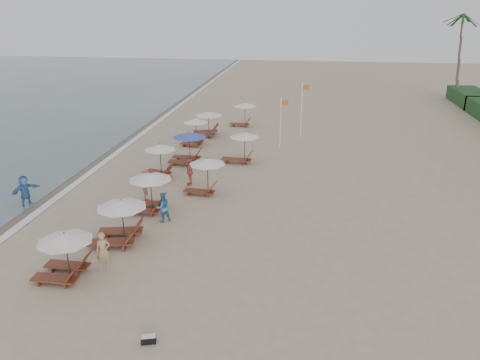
# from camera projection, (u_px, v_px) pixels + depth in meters

# --- Properties ---
(ground) EXTENTS (160.00, 160.00, 0.00)m
(ground) POSITION_uv_depth(u_px,v_px,m) (231.00, 240.00, 22.90)
(ground) COLOR tan
(ground) RESTS_ON ground
(wet_sand_band) EXTENTS (3.20, 140.00, 0.01)m
(wet_sand_band) POSITION_uv_depth(u_px,v_px,m) (84.00, 164.00, 33.87)
(wet_sand_band) COLOR #6B5E4C
(wet_sand_band) RESTS_ON ground
(foam_line) EXTENTS (0.50, 140.00, 0.02)m
(foam_line) POSITION_uv_depth(u_px,v_px,m) (101.00, 164.00, 33.69)
(foam_line) COLOR white
(foam_line) RESTS_ON ground
(lounger_station_0) EXTENTS (2.57, 2.31, 2.08)m
(lounger_station_0) POSITION_uv_depth(u_px,v_px,m) (62.00, 255.00, 19.37)
(lounger_station_0) COLOR brown
(lounger_station_0) RESTS_ON ground
(lounger_station_1) EXTENTS (2.86, 2.45, 2.21)m
(lounger_station_1) POSITION_uv_depth(u_px,v_px,m) (118.00, 222.00, 22.33)
(lounger_station_1) COLOR brown
(lounger_station_1) RESTS_ON ground
(lounger_station_2) EXTENTS (2.57, 2.40, 2.24)m
(lounger_station_2) POSITION_uv_depth(u_px,v_px,m) (148.00, 191.00, 25.68)
(lounger_station_2) COLOR brown
(lounger_station_2) RESTS_ON ground
(lounger_station_3) EXTENTS (2.45, 2.22, 2.33)m
(lounger_station_3) POSITION_uv_depth(u_px,v_px,m) (158.00, 161.00, 30.70)
(lounger_station_3) COLOR brown
(lounger_station_3) RESTS_ON ground
(lounger_station_4) EXTENTS (2.76, 2.45, 2.31)m
(lounger_station_4) POSITION_uv_depth(u_px,v_px,m) (186.00, 148.00, 33.64)
(lounger_station_4) COLOR brown
(lounger_station_4) RESTS_ON ground
(lounger_station_5) EXTENTS (2.34, 2.05, 2.26)m
(lounger_station_5) POSITION_uv_depth(u_px,v_px,m) (194.00, 131.00, 38.00)
(lounger_station_5) COLOR brown
(lounger_station_5) RESTS_ON ground
(lounger_station_6) EXTENTS (2.87, 2.54, 2.19)m
(lounger_station_6) POSITION_uv_depth(u_px,v_px,m) (206.00, 124.00, 40.71)
(lounger_station_6) COLOR brown
(lounger_station_6) RESTS_ON ground
(inland_station_0) EXTENTS (2.63, 2.24, 2.22)m
(inland_station_0) POSITION_uv_depth(u_px,v_px,m) (204.00, 172.00, 27.97)
(inland_station_0) COLOR brown
(inland_station_0) RESTS_ON ground
(inland_station_1) EXTENTS (2.86, 2.24, 2.22)m
(inland_station_1) POSITION_uv_depth(u_px,v_px,m) (240.00, 146.00, 33.72)
(inland_station_1) COLOR brown
(inland_station_1) RESTS_ON ground
(inland_station_2) EXTENTS (2.63, 2.24, 2.22)m
(inland_station_2) POSITION_uv_depth(u_px,v_px,m) (243.00, 111.00, 43.96)
(inland_station_2) COLOR brown
(inland_station_2) RESTS_ON ground
(beachgoer_near) EXTENTS (0.73, 0.61, 1.71)m
(beachgoer_near) POSITION_uv_depth(u_px,v_px,m) (103.00, 251.00, 20.12)
(beachgoer_near) COLOR tan
(beachgoer_near) RESTS_ON ground
(beachgoer_mid_a) EXTENTS (1.01, 0.98, 1.63)m
(beachgoer_mid_a) POSITION_uv_depth(u_px,v_px,m) (163.00, 207.00, 24.59)
(beachgoer_mid_a) COLOR teal
(beachgoer_mid_a) RESTS_ON ground
(beachgoer_mid_b) EXTENTS (1.07, 1.39, 1.90)m
(beachgoer_mid_b) POSITION_uv_depth(u_px,v_px,m) (146.00, 186.00, 27.12)
(beachgoer_mid_b) COLOR brown
(beachgoer_mid_b) RESTS_ON ground
(beachgoer_far_a) EXTENTS (0.51, 1.06, 1.77)m
(beachgoer_far_a) POSITION_uv_depth(u_px,v_px,m) (190.00, 172.00, 29.60)
(beachgoer_far_a) COLOR #CD5752
(beachgoer_far_a) RESTS_ON ground
(waterline_walker) EXTENTS (1.27, 1.73, 1.81)m
(waterline_walker) POSITION_uv_depth(u_px,v_px,m) (25.00, 191.00, 26.55)
(waterline_walker) COLOR #3568A1
(waterline_walker) RESTS_ON ground
(duffel_bag) EXTENTS (0.56, 0.38, 0.28)m
(duffel_bag) POSITION_uv_depth(u_px,v_px,m) (149.00, 339.00, 15.86)
(duffel_bag) COLOR black
(duffel_bag) RESTS_ON ground
(flag_pole_near) EXTENTS (0.59, 0.08, 4.05)m
(flag_pole_near) POSITION_uv_depth(u_px,v_px,m) (281.00, 120.00, 37.10)
(flag_pole_near) COLOR silver
(flag_pole_near) RESTS_ON ground
(flag_pole_far) EXTENTS (0.59, 0.08, 4.78)m
(flag_pole_far) POSITION_uv_depth(u_px,v_px,m) (302.00, 108.00, 39.62)
(flag_pole_far) COLOR silver
(flag_pole_far) RESTS_ON ground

